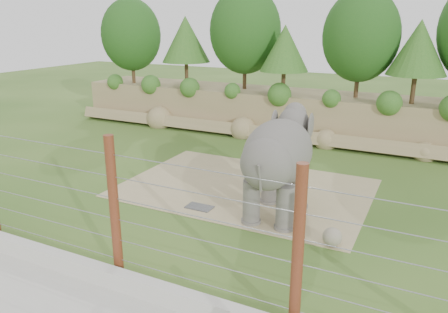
% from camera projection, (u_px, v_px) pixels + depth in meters
% --- Properties ---
extents(ground, '(90.00, 90.00, 0.00)m').
position_uv_depth(ground, '(200.00, 213.00, 15.93)').
color(ground, '#355B1E').
rests_on(ground, ground).
extents(back_embankment, '(30.00, 5.52, 8.77)m').
position_uv_depth(back_embankment, '(315.00, 70.00, 25.31)').
color(back_embankment, '#8F8053').
rests_on(back_embankment, ground).
extents(dirt_patch, '(10.00, 7.00, 0.02)m').
position_uv_depth(dirt_patch, '(245.00, 188.00, 18.27)').
color(dirt_patch, tan).
rests_on(dirt_patch, ground).
extents(drain_grate, '(1.00, 0.60, 0.03)m').
position_uv_depth(drain_grate, '(199.00, 207.00, 16.35)').
color(drain_grate, '#262628').
rests_on(drain_grate, dirt_patch).
extents(elephant, '(2.13, 4.60, 3.66)m').
position_uv_depth(elephant, '(278.00, 167.00, 15.23)').
color(elephant, '#66615B').
rests_on(elephant, ground).
extents(stone_ball, '(0.60, 0.60, 0.60)m').
position_uv_depth(stone_ball, '(332.00, 237.00, 13.50)').
color(stone_ball, gray).
rests_on(stone_ball, dirt_patch).
extents(retaining_wall, '(26.00, 0.35, 0.50)m').
position_uv_depth(retaining_wall, '(107.00, 276.00, 11.58)').
color(retaining_wall, beige).
rests_on(retaining_wall, ground).
extents(barrier_fence, '(20.26, 0.26, 4.00)m').
position_uv_depth(barrier_fence, '(114.00, 208.00, 11.48)').
color(barrier_fence, '#522111').
rests_on(barrier_fence, ground).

